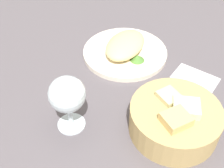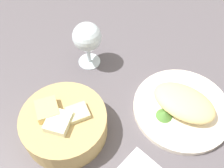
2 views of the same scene
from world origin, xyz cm
name	(u,v)px [view 2 (image 2 of 2)]	position (x,y,z in cm)	size (l,w,h in cm)	color
ground_plane	(115,121)	(0.00, 0.00, -1.00)	(140.00, 140.00, 2.00)	#575156
plate	(182,108)	(-10.38, -12.75, 0.70)	(23.56, 23.56, 1.40)	white
omelette	(184,102)	(-10.38, -12.75, 3.37)	(15.18, 9.51, 3.94)	#EDCF83
lettuce_garnish	(165,114)	(-8.55, -7.73, 2.22)	(3.92, 3.92, 1.64)	#4B7F33
bread_basket	(64,124)	(6.36, 9.89, 3.52)	(18.92, 18.92, 8.31)	tan
wine_glass_near	(87,38)	(17.54, -9.04, 8.91)	(7.58, 7.58, 13.21)	silver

